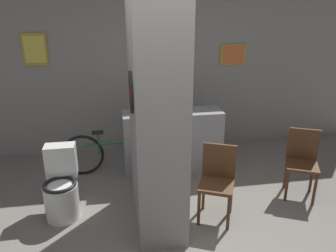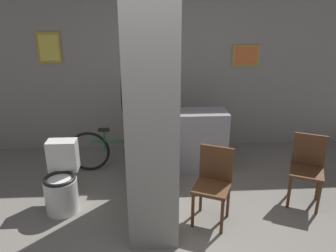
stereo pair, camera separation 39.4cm
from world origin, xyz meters
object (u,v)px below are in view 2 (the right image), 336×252
Objects in this scene: chair_by_doorway at (307,167)px; bicycle at (122,150)px; toilet at (62,183)px; chair_near_pillar at (213,181)px; bottle_tall at (153,104)px.

chair_by_doorway is 0.55× the size of bicycle.
chair_near_pillar reaches higher than toilet.
chair_near_pillar is 1.48m from bottle_tall.
chair_by_doorway is at bearing -0.83° from toilet.
bottle_tall is at bearing 178.88° from chair_by_doorway.
chair_by_doorway is 2.13m from bottle_tall.
toilet is at bearing -155.35° from chair_by_doorway.
bicycle is (-2.31, 0.98, -0.16)m from chair_by_doorway.
chair_by_doorway is (2.95, -0.04, 0.15)m from toilet.
bottle_tall is at bearing 38.38° from toilet.
bicycle is (0.64, 0.94, -0.01)m from toilet.
bottle_tall reaches higher than bicycle.
bicycle is 0.86m from bottle_tall.
bottle_tall reaches higher than chair_near_pillar.
toilet is 1.58m from bottle_tall.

